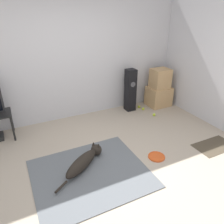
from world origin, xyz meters
TOP-DOWN VIEW (x-y plane):
  - ground_plane at (0.00, 0.00)m, footprint 12.00×12.00m
  - wall_back at (0.00, 2.10)m, footprint 8.00×0.06m
  - area_rug at (-0.25, 0.13)m, footprint 1.66×1.43m
  - dog at (-0.27, 0.31)m, footprint 0.91×0.68m
  - frisbee at (0.87, 0.01)m, footprint 0.28×0.28m
  - cardboard_box_lower at (2.18, 1.73)m, footprint 0.54×0.45m
  - cardboard_box_upper at (2.17, 1.72)m, footprint 0.42×0.35m
  - floor_speaker at (1.41, 1.81)m, footprint 0.21×0.22m
  - tennis_ball_by_boxes at (1.73, 1.27)m, footprint 0.07×0.07m
  - tennis_ball_near_speaker at (1.66, 1.79)m, footprint 0.07×0.07m
  - tennis_ball_loose_on_carpet at (1.68, 1.64)m, footprint 0.07×0.07m
  - door_mat at (1.99, -0.18)m, footprint 0.74×0.44m

SIDE VIEW (x-z plane):
  - ground_plane at x=0.00m, z-range 0.00..0.00m
  - door_mat at x=1.99m, z-range 0.00..0.01m
  - area_rug at x=-0.25m, z-range 0.00..0.01m
  - frisbee at x=0.87m, z-range 0.00..0.03m
  - tennis_ball_by_boxes at x=1.73m, z-range 0.00..0.07m
  - tennis_ball_near_speaker at x=1.66m, z-range 0.00..0.07m
  - tennis_ball_loose_on_carpet at x=1.68m, z-range 0.00..0.07m
  - dog at x=-0.27m, z-range 0.00..0.23m
  - cardboard_box_lower at x=2.18m, z-range 0.00..0.47m
  - floor_speaker at x=1.41m, z-range 0.00..0.99m
  - cardboard_box_upper at x=2.17m, z-range 0.47..0.93m
  - wall_back at x=0.00m, z-range 0.00..2.55m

